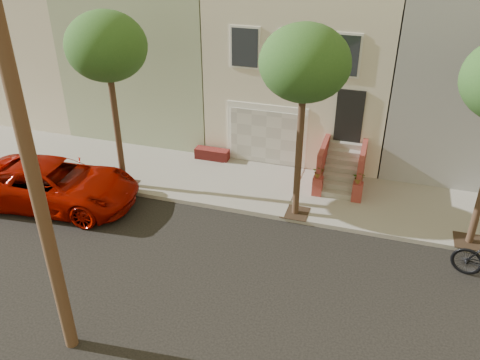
% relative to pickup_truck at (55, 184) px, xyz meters
% --- Properties ---
extents(ground, '(90.00, 90.00, 0.00)m').
position_rel_pickup_truck_xyz_m(ground, '(7.18, -2.21, -0.80)').
color(ground, black).
rests_on(ground, ground).
extents(sidewalk, '(40.00, 3.70, 0.15)m').
position_rel_pickup_truck_xyz_m(sidewalk, '(7.18, 3.14, -0.73)').
color(sidewalk, gray).
rests_on(sidewalk, ground).
extents(house_row, '(33.10, 11.70, 7.00)m').
position_rel_pickup_truck_xyz_m(house_row, '(7.18, 8.98, 2.84)').
color(house_row, beige).
rests_on(house_row, sidewalk).
extents(tree_left, '(2.70, 2.57, 6.30)m').
position_rel_pickup_truck_xyz_m(tree_left, '(1.68, 1.69, 4.45)').
color(tree_left, '#2D2116').
rests_on(tree_left, sidewalk).
extents(tree_mid, '(2.70, 2.57, 6.30)m').
position_rel_pickup_truck_xyz_m(tree_mid, '(8.18, 1.69, 4.45)').
color(tree_mid, '#2D2116').
rests_on(tree_mid, sidewalk).
extents(pickup_truck, '(5.98, 3.14, 1.60)m').
position_rel_pickup_truck_xyz_m(pickup_truck, '(0.00, 0.00, 0.00)').
color(pickup_truck, '#8D0900').
rests_on(pickup_truck, ground).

